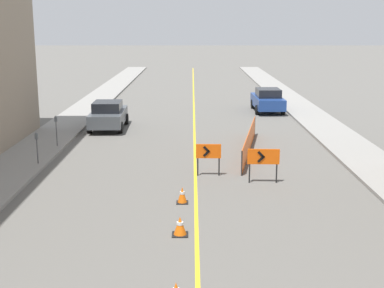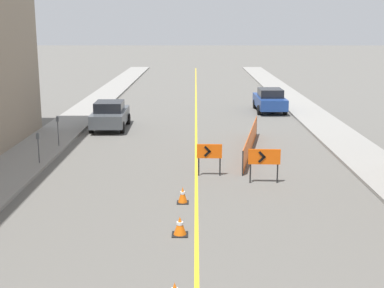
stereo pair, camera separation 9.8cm
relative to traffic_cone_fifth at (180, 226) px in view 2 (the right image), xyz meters
The scene contains 12 objects.
lane_stripe 21.02m from the traffic_cone_fifth, 88.70° to the left, with size 0.12×74.50×0.01m.
sidewalk_left 22.16m from the traffic_cone_fifth, 108.54° to the left, with size 2.48×74.50×0.14m.
sidewalk_right 22.48m from the traffic_cone_fifth, 69.16° to the left, with size 2.48×74.50×0.14m.
traffic_cone_fifth is the anchor object (origin of this frame).
traffic_cone_farthest 2.79m from the traffic_cone_fifth, 89.73° to the left, with size 0.39×0.39×0.56m.
arrow_barricade_primary 6.22m from the traffic_cone_fifth, 80.80° to the left, with size 0.99×0.10×1.28m.
arrow_barricade_secondary 6.00m from the traffic_cone_fifth, 59.50° to the left, with size 1.21×0.11×1.31m.
safety_mesh_fence 10.52m from the traffic_cone_fifth, 73.31° to the left, with size 1.48×8.06×1.02m.
parked_car_curb_near 16.40m from the traffic_cone_fifth, 105.74° to the left, with size 1.95×4.34×1.59m.
parked_car_curb_mid 22.56m from the traffic_cone_fifth, 75.87° to the left, with size 1.94×4.33×1.59m.
parking_meter_near_curb 12.43m from the traffic_cone_fifth, 119.79° to the left, with size 0.12×0.11×1.46m.
parking_meter_far_curb 9.71m from the traffic_cone_fifth, 129.49° to the left, with size 0.12×0.11×1.31m.
Camera 2 is at (-0.04, 1.93, 5.91)m, focal length 50.00 mm.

